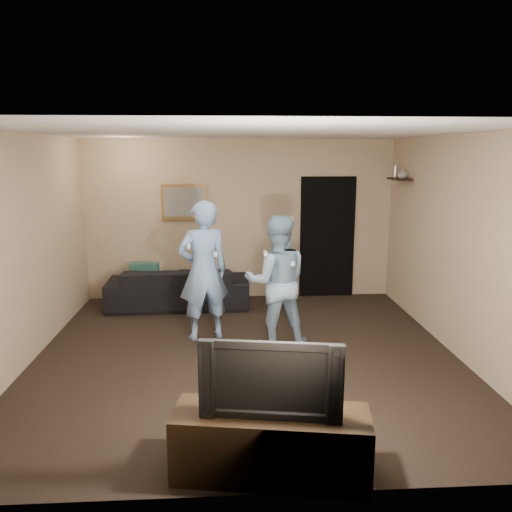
{
  "coord_description": "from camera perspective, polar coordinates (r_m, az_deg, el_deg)",
  "views": [
    {
      "loc": [
        -0.22,
        -5.61,
        2.39
      ],
      "look_at": [
        0.13,
        0.3,
        1.15
      ],
      "focal_mm": 35.0,
      "sensor_mm": 36.0,
      "label": 1
    }
  ],
  "objects": [
    {
      "name": "ground",
      "position": [
        6.1,
        -1.11,
        -11.23
      ],
      "size": [
        5.0,
        5.0,
        0.0
      ],
      "primitive_type": "plane",
      "color": "black",
      "rests_on": "ground"
    },
    {
      "name": "ceiling",
      "position": [
        5.62,
        -1.21,
        13.96
      ],
      "size": [
        5.0,
        5.0,
        0.04
      ],
      "primitive_type": "cube",
      "color": "silver",
      "rests_on": "wall_back"
    },
    {
      "name": "wall_back",
      "position": [
        8.19,
        -1.86,
        4.16
      ],
      "size": [
        5.0,
        0.04,
        2.6
      ],
      "primitive_type": "cube",
      "color": "tan",
      "rests_on": "ground"
    },
    {
      "name": "wall_front",
      "position": [
        3.31,
        0.6,
        -7.4
      ],
      "size": [
        5.0,
        0.04,
        2.6
      ],
      "primitive_type": "cube",
      "color": "tan",
      "rests_on": "ground"
    },
    {
      "name": "wall_left",
      "position": [
        6.15,
        -25.1,
        0.5
      ],
      "size": [
        0.04,
        5.0,
        2.6
      ],
      "primitive_type": "cube",
      "color": "tan",
      "rests_on": "ground"
    },
    {
      "name": "wall_right",
      "position": [
        6.33,
        22.08,
        1.04
      ],
      "size": [
        0.04,
        5.0,
        2.6
      ],
      "primitive_type": "cube",
      "color": "tan",
      "rests_on": "ground"
    },
    {
      "name": "sofa",
      "position": [
        7.93,
        -8.84,
        -3.49
      ],
      "size": [
        2.2,
        0.92,
        0.63
      ],
      "primitive_type": "imported",
      "rotation": [
        0.0,
        0.0,
        3.17
      ],
      "color": "black",
      "rests_on": "ground"
    },
    {
      "name": "throw_pillow",
      "position": [
        7.95,
        -12.59,
        -2.37
      ],
      "size": [
        0.45,
        0.15,
        0.45
      ],
      "primitive_type": "cube",
      "rotation": [
        0.0,
        0.0,
        -0.01
      ],
      "color": "#16433B",
      "rests_on": "sofa"
    },
    {
      "name": "painting_frame",
      "position": [
        8.16,
        -8.24,
        6.13
      ],
      "size": [
        0.72,
        0.05,
        0.57
      ],
      "primitive_type": "cube",
      "color": "olive",
      "rests_on": "wall_back"
    },
    {
      "name": "painting_canvas",
      "position": [
        8.13,
        -8.26,
        6.12
      ],
      "size": [
        0.62,
        0.01,
        0.47
      ],
      "primitive_type": "cube",
      "color": "slate",
      "rests_on": "painting_frame"
    },
    {
      "name": "doorway",
      "position": [
        8.37,
        8.13,
        2.14
      ],
      "size": [
        0.9,
        0.06,
        2.0
      ],
      "primitive_type": "cube",
      "color": "black",
      "rests_on": "ground"
    },
    {
      "name": "light_switch",
      "position": [
        8.23,
        4.08,
        4.17
      ],
      "size": [
        0.08,
        0.02,
        0.12
      ],
      "primitive_type": "cube",
      "color": "silver",
      "rests_on": "wall_back"
    },
    {
      "name": "wall_shelf",
      "position": [
        7.87,
        16.12,
        8.45
      ],
      "size": [
        0.2,
        0.6,
        0.03
      ],
      "primitive_type": "cube",
      "color": "black",
      "rests_on": "wall_right"
    },
    {
      "name": "shelf_vase",
      "position": [
        7.77,
        16.4,
        9.04
      ],
      "size": [
        0.18,
        0.18,
        0.14
      ],
      "primitive_type": "imported",
      "rotation": [
        0.0,
        0.0,
        -0.33
      ],
      "color": "#A0A1A5",
      "rests_on": "wall_shelf"
    },
    {
      "name": "shelf_figurine",
      "position": [
        8.08,
        15.64,
        9.29
      ],
      "size": [
        0.06,
        0.06,
        0.18
      ],
      "primitive_type": "cylinder",
      "color": "silver",
      "rests_on": "wall_shelf"
    },
    {
      "name": "tv_console",
      "position": [
        3.98,
        1.71,
        -20.71
      ],
      "size": [
        1.51,
        0.69,
        0.52
      ],
      "primitive_type": "cube",
      "rotation": [
        0.0,
        0.0,
        -0.16
      ],
      "color": "black",
      "rests_on": "ground"
    },
    {
      "name": "television",
      "position": [
        3.71,
        1.77,
        -13.47
      ],
      "size": [
        1.03,
        0.3,
        0.59
      ],
      "primitive_type": "imported",
      "rotation": [
        0.0,
        0.0,
        -0.16
      ],
      "color": "black",
      "rests_on": "tv_console"
    },
    {
      "name": "wii_player_left",
      "position": [
        6.4,
        -6.02,
        -1.69
      ],
      "size": [
        0.76,
        0.62,
        1.8
      ],
      "color": "#80ACDE",
      "rests_on": "ground"
    },
    {
      "name": "wii_player_right",
      "position": [
        6.14,
        2.39,
        -2.96
      ],
      "size": [
        0.8,
        0.62,
        1.65
      ],
      "color": "#84A8C0",
      "rests_on": "ground"
    }
  ]
}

